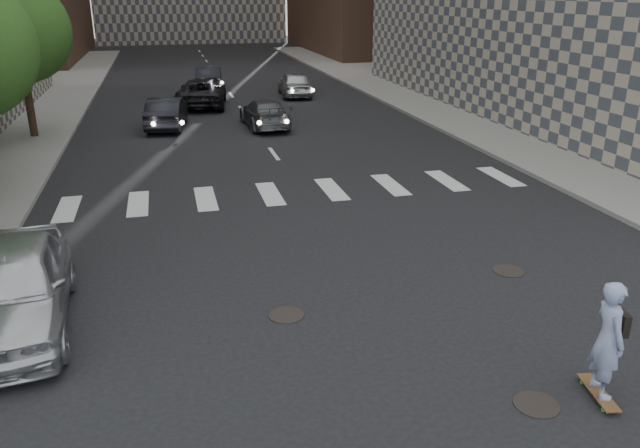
# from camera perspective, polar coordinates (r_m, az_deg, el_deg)

# --- Properties ---
(ground) EXTENTS (160.00, 160.00, 0.00)m
(ground) POSITION_cam_1_polar(r_m,az_deg,el_deg) (11.89, 7.70, -9.88)
(ground) COLOR black
(ground) RESTS_ON ground
(sidewalk_right) EXTENTS (13.00, 80.00, 0.15)m
(sidewalk_right) POSITION_cam_1_polar(r_m,az_deg,el_deg) (35.28, 18.15, 9.94)
(sidewalk_right) COLOR gray
(sidewalk_right) RESTS_ON ground
(tree_c) EXTENTS (4.20, 4.20, 6.60)m
(tree_c) POSITION_cam_1_polar(r_m,az_deg,el_deg) (29.16, -25.84, 16.02)
(tree_c) COLOR #382619
(tree_c) RESTS_ON sidewalk_left
(manhole_a) EXTENTS (0.70, 0.70, 0.02)m
(manhole_a) POSITION_cam_1_polar(r_m,az_deg,el_deg) (10.54, 19.16, -15.31)
(manhole_a) COLOR black
(manhole_a) RESTS_ON ground
(manhole_b) EXTENTS (0.70, 0.70, 0.02)m
(manhole_b) POSITION_cam_1_polar(r_m,az_deg,el_deg) (12.39, -3.09, -8.31)
(manhole_b) COLOR black
(manhole_b) RESTS_ON ground
(manhole_c) EXTENTS (0.70, 0.70, 0.02)m
(manhole_c) POSITION_cam_1_polar(r_m,az_deg,el_deg) (14.84, 16.86, -4.13)
(manhole_c) COLOR black
(manhole_c) RESTS_ON ground
(skateboarder) EXTENTS (0.58, 1.03, 2.00)m
(skateboarder) POSITION_cam_1_polar(r_m,az_deg,el_deg) (10.52, 24.87, -9.53)
(skateboarder) COLOR brown
(skateboarder) RESTS_ON ground
(silver_sedan) EXTENTS (2.31, 4.99, 1.65)m
(silver_sedan) POSITION_cam_1_polar(r_m,az_deg,el_deg) (12.94, -26.29, -5.22)
(silver_sedan) COLOR silver
(silver_sedan) RESTS_ON ground
(traffic_car_a) EXTENTS (2.09, 4.50, 1.43)m
(traffic_car_a) POSITION_cam_1_polar(r_m,az_deg,el_deg) (29.94, -13.84, 9.86)
(traffic_car_a) COLOR black
(traffic_car_a) RESTS_ON ground
(traffic_car_b) EXTENTS (2.02, 4.55, 1.30)m
(traffic_car_b) POSITION_cam_1_polar(r_m,az_deg,el_deg) (29.46, -5.06, 10.07)
(traffic_car_b) COLOR #4F5156
(traffic_car_b) RESTS_ON ground
(traffic_car_c) EXTENTS (3.17, 5.68, 1.50)m
(traffic_car_c) POSITION_cam_1_polar(r_m,az_deg,el_deg) (35.36, -10.75, 11.73)
(traffic_car_c) COLOR black
(traffic_car_c) RESTS_ON ground
(traffic_car_d) EXTENTS (2.12, 4.53, 1.50)m
(traffic_car_d) POSITION_cam_1_polar(r_m,az_deg,el_deg) (38.32, -2.32, 12.73)
(traffic_car_d) COLOR #B0B3B7
(traffic_car_d) RESTS_ON ground
(traffic_car_e) EXTENTS (1.99, 4.49, 1.43)m
(traffic_car_e) POSITION_cam_1_polar(r_m,az_deg,el_deg) (41.90, -10.10, 13.07)
(traffic_car_e) COLOR black
(traffic_car_e) RESTS_ON ground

